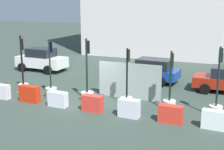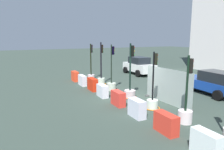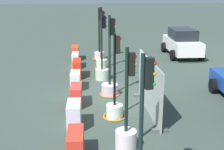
{
  "view_description": "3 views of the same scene",
  "coord_description": "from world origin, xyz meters",
  "px_view_note": "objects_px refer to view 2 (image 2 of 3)",
  "views": [
    {
      "loc": [
        7.42,
        -14.42,
        5.25
      ],
      "look_at": [
        1.21,
        0.5,
        1.47
      ],
      "focal_mm": 49.37,
      "sensor_mm": 36.0,
      "label": 1
    },
    {
      "loc": [
        10.77,
        -6.94,
        3.76
      ],
      "look_at": [
        -1.67,
        -0.39,
        1.25
      ],
      "focal_mm": 33.41,
      "sensor_mm": 36.0,
      "label": 2
    },
    {
      "loc": [
        12.44,
        -1.2,
        4.69
      ],
      "look_at": [
        1.02,
        0.04,
        1.23
      ],
      "focal_mm": 49.31,
      "sensor_mm": 36.0,
      "label": 3
    }
  ],
  "objects_px": {
    "construction_barrier_0": "(75,76)",
    "construction_barrier_6": "(166,123)",
    "traffic_light_3": "(130,89)",
    "traffic_light_5": "(186,110)",
    "construction_barrier_1": "(82,80)",
    "car_white_van": "(139,66)",
    "construction_barrier_2": "(93,84)",
    "car_blue_estate": "(213,83)",
    "construction_barrier_7": "(206,144)",
    "traffic_light_4": "(152,100)",
    "traffic_light_0": "(91,74)",
    "construction_barrier_3": "(102,91)",
    "construction_barrier_4": "(118,98)",
    "traffic_light_1": "(101,77)",
    "construction_barrier_5": "(137,108)",
    "traffic_light_2": "(111,83)"
  },
  "relations": [
    {
      "from": "construction_barrier_0",
      "to": "construction_barrier_6",
      "type": "distance_m",
      "value": 11.51
    },
    {
      "from": "traffic_light_3",
      "to": "traffic_light_5",
      "type": "distance_m",
      "value": 4.55
    },
    {
      "from": "construction_barrier_1",
      "to": "car_white_van",
      "type": "bearing_deg",
      "value": 107.06
    },
    {
      "from": "construction_barrier_1",
      "to": "construction_barrier_2",
      "type": "height_order",
      "value": "construction_barrier_2"
    },
    {
      "from": "construction_barrier_0",
      "to": "car_blue_estate",
      "type": "relative_size",
      "value": 0.23
    },
    {
      "from": "construction_barrier_7",
      "to": "traffic_light_5",
      "type": "bearing_deg",
      "value": 146.65
    },
    {
      "from": "traffic_light_4",
      "to": "traffic_light_0",
      "type": "bearing_deg",
      "value": 179.57
    },
    {
      "from": "construction_barrier_2",
      "to": "car_white_van",
      "type": "xyz_separation_m",
      "value": [
        -4.06,
        6.9,
        0.45
      ]
    },
    {
      "from": "traffic_light_4",
      "to": "construction_barrier_3",
      "type": "relative_size",
      "value": 2.94
    },
    {
      "from": "construction_barrier_2",
      "to": "construction_barrier_3",
      "type": "relative_size",
      "value": 1.13
    },
    {
      "from": "car_blue_estate",
      "to": "traffic_light_0",
      "type": "bearing_deg",
      "value": -147.59
    },
    {
      "from": "construction_barrier_6",
      "to": "car_blue_estate",
      "type": "height_order",
      "value": "car_blue_estate"
    },
    {
      "from": "car_blue_estate",
      "to": "traffic_light_5",
      "type": "bearing_deg",
      "value": -63.67
    },
    {
      "from": "construction_barrier_1",
      "to": "construction_barrier_4",
      "type": "xyz_separation_m",
      "value": [
        5.73,
        0.06,
        0.0
      ]
    },
    {
      "from": "traffic_light_0",
      "to": "construction_barrier_0",
      "type": "xyz_separation_m",
      "value": [
        -0.04,
        -1.52,
        -0.07
      ]
    },
    {
      "from": "traffic_light_3",
      "to": "construction_barrier_2",
      "type": "relative_size",
      "value": 2.93
    },
    {
      "from": "construction_barrier_3",
      "to": "construction_barrier_6",
      "type": "height_order",
      "value": "construction_barrier_6"
    },
    {
      "from": "traffic_light_1",
      "to": "car_blue_estate",
      "type": "distance_m",
      "value": 8.21
    },
    {
      "from": "construction_barrier_5",
      "to": "construction_barrier_6",
      "type": "height_order",
      "value": "construction_barrier_5"
    },
    {
      "from": "construction_barrier_5",
      "to": "car_blue_estate",
      "type": "bearing_deg",
      "value": 98.85
    },
    {
      "from": "construction_barrier_5",
      "to": "car_white_van",
      "type": "height_order",
      "value": "car_white_van"
    },
    {
      "from": "construction_barrier_1",
      "to": "car_blue_estate",
      "type": "bearing_deg",
      "value": 46.12
    },
    {
      "from": "traffic_light_0",
      "to": "car_blue_estate",
      "type": "relative_size",
      "value": 0.7
    },
    {
      "from": "traffic_light_2",
      "to": "construction_barrier_0",
      "type": "height_order",
      "value": "traffic_light_2"
    },
    {
      "from": "traffic_light_4",
      "to": "construction_barrier_5",
      "type": "bearing_deg",
      "value": -66.23
    },
    {
      "from": "traffic_light_0",
      "to": "construction_barrier_2",
      "type": "bearing_deg",
      "value": -20.67
    },
    {
      "from": "traffic_light_1",
      "to": "car_white_van",
      "type": "relative_size",
      "value": 0.84
    },
    {
      "from": "car_white_van",
      "to": "car_blue_estate",
      "type": "bearing_deg",
      "value": -0.85
    },
    {
      "from": "construction_barrier_3",
      "to": "car_blue_estate",
      "type": "height_order",
      "value": "car_blue_estate"
    },
    {
      "from": "traffic_light_4",
      "to": "construction_barrier_6",
      "type": "distance_m",
      "value": 2.94
    },
    {
      "from": "traffic_light_3",
      "to": "traffic_light_2",
      "type": "bearing_deg",
      "value": -176.0
    },
    {
      "from": "traffic_light_0",
      "to": "traffic_light_2",
      "type": "relative_size",
      "value": 0.98
    },
    {
      "from": "construction_barrier_1",
      "to": "construction_barrier_7",
      "type": "distance_m",
      "value": 11.48
    },
    {
      "from": "car_blue_estate",
      "to": "construction_barrier_3",
      "type": "bearing_deg",
      "value": -112.61
    },
    {
      "from": "traffic_light_2",
      "to": "car_blue_estate",
      "type": "xyz_separation_m",
      "value": [
        4.14,
        5.52,
        0.25
      ]
    },
    {
      "from": "traffic_light_3",
      "to": "construction_barrier_6",
      "type": "height_order",
      "value": "traffic_light_3"
    },
    {
      "from": "traffic_light_5",
      "to": "car_white_van",
      "type": "bearing_deg",
      "value": 154.33
    },
    {
      "from": "traffic_light_0",
      "to": "construction_barrier_5",
      "type": "bearing_deg",
      "value": -9.07
    },
    {
      "from": "traffic_light_2",
      "to": "construction_barrier_0",
      "type": "distance_m",
      "value": 4.54
    },
    {
      "from": "construction_barrier_7",
      "to": "construction_barrier_0",
      "type": "bearing_deg",
      "value": -179.73
    },
    {
      "from": "construction_barrier_2",
      "to": "car_blue_estate",
      "type": "height_order",
      "value": "car_blue_estate"
    },
    {
      "from": "car_white_van",
      "to": "car_blue_estate",
      "type": "relative_size",
      "value": 0.87
    },
    {
      "from": "construction_barrier_4",
      "to": "car_blue_estate",
      "type": "height_order",
      "value": "car_blue_estate"
    },
    {
      "from": "traffic_light_4",
      "to": "construction_barrier_2",
      "type": "xyz_separation_m",
      "value": [
        -5.13,
        -1.35,
        -0.05
      ]
    },
    {
      "from": "traffic_light_1",
      "to": "construction_barrier_0",
      "type": "xyz_separation_m",
      "value": [
        -2.29,
        -1.48,
        -0.15
      ]
    },
    {
      "from": "construction_barrier_2",
      "to": "construction_barrier_7",
      "type": "distance_m",
      "value": 9.57
    },
    {
      "from": "traffic_light_3",
      "to": "construction_barrier_1",
      "type": "xyz_separation_m",
      "value": [
        -4.71,
        -1.5,
        -0.15
      ]
    },
    {
      "from": "traffic_light_5",
      "to": "construction_barrier_2",
      "type": "distance_m",
      "value": 7.49
    },
    {
      "from": "traffic_light_4",
      "to": "construction_barrier_3",
      "type": "distance_m",
      "value": 3.58
    },
    {
      "from": "traffic_light_0",
      "to": "traffic_light_2",
      "type": "xyz_separation_m",
      "value": [
        4.3,
        -0.16,
        0.05
      ]
    }
  ]
}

